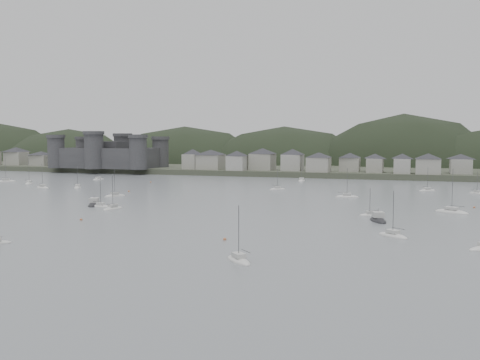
% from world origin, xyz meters
% --- Properties ---
extents(ground, '(900.00, 900.00, 0.00)m').
position_xyz_m(ground, '(0.00, 0.00, 0.00)').
color(ground, slate).
rests_on(ground, ground).
extents(far_shore_land, '(900.00, 250.00, 3.00)m').
position_xyz_m(far_shore_land, '(0.00, 295.00, 1.50)').
color(far_shore_land, '#383D2D').
rests_on(far_shore_land, ground).
extents(forested_ridge, '(851.55, 103.94, 102.57)m').
position_xyz_m(forested_ridge, '(4.83, 269.40, -11.28)').
color(forested_ridge, black).
rests_on(forested_ridge, ground).
extents(castle, '(66.00, 43.00, 20.00)m').
position_xyz_m(castle, '(-120.00, 179.80, 10.96)').
color(castle, '#38383A').
rests_on(castle, far_shore_land).
extents(waterfront_town, '(451.48, 28.46, 12.92)m').
position_xyz_m(waterfront_town, '(50.59, 183.34, 8.66)').
color(waterfront_town, '#9C9A8E').
rests_on(waterfront_town, far_shore_land).
extents(moored_fleet, '(241.04, 177.79, 13.17)m').
position_xyz_m(moored_fleet, '(-6.73, 67.73, 0.18)').
color(moored_fleet, silver).
rests_on(moored_fleet, ground).
extents(motor_launch_near, '(6.14, 9.54, 4.13)m').
position_xyz_m(motor_launch_near, '(50.38, 33.32, 0.28)').
color(motor_launch_near, black).
rests_on(motor_launch_near, ground).
extents(motor_launch_far, '(6.19, 9.66, 4.15)m').
position_xyz_m(motor_launch_far, '(-34.99, 37.55, 0.28)').
color(motor_launch_far, black).
rests_on(motor_launch_far, ground).
extents(mooring_buoys, '(136.10, 122.62, 0.70)m').
position_xyz_m(mooring_buoys, '(-5.84, 55.28, 0.15)').
color(mooring_buoys, '#B8673D').
rests_on(mooring_buoys, ground).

